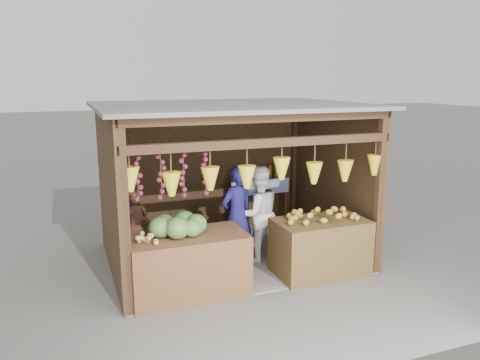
{
  "coord_description": "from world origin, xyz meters",
  "views": [
    {
      "loc": [
        -2.6,
        -7.25,
        3.07
      ],
      "look_at": [
        0.13,
        -0.1,
        1.39
      ],
      "focal_mm": 35.0,
      "sensor_mm": 36.0,
      "label": 1
    }
  ],
  "objects_px": {
    "man_standing": "(237,216)",
    "woman_standing": "(258,214)",
    "counter_left": "(188,265)",
    "vendor_seated": "(134,219)",
    "counter_right": "(320,247)"
  },
  "relations": [
    {
      "from": "counter_left",
      "to": "counter_right",
      "type": "bearing_deg",
      "value": -0.64
    },
    {
      "from": "vendor_seated",
      "to": "man_standing",
      "type": "bearing_deg",
      "value": 171.87
    },
    {
      "from": "woman_standing",
      "to": "man_standing",
      "type": "bearing_deg",
      "value": 10.53
    },
    {
      "from": "counter_left",
      "to": "woman_standing",
      "type": "distance_m",
      "value": 1.72
    },
    {
      "from": "man_standing",
      "to": "woman_standing",
      "type": "bearing_deg",
      "value": 173.99
    },
    {
      "from": "counter_right",
      "to": "vendor_seated",
      "type": "distance_m",
      "value": 3.04
    },
    {
      "from": "counter_right",
      "to": "vendor_seated",
      "type": "bearing_deg",
      "value": 154.02
    },
    {
      "from": "counter_left",
      "to": "man_standing",
      "type": "xyz_separation_m",
      "value": [
        1.03,
        0.76,
        0.4
      ]
    },
    {
      "from": "woman_standing",
      "to": "vendor_seated",
      "type": "relative_size",
      "value": 1.6
    },
    {
      "from": "man_standing",
      "to": "woman_standing",
      "type": "distance_m",
      "value": 0.43
    },
    {
      "from": "man_standing",
      "to": "counter_right",
      "type": "bearing_deg",
      "value": 125.52
    },
    {
      "from": "counter_left",
      "to": "woman_standing",
      "type": "xyz_separation_m",
      "value": [
        1.45,
        0.86,
        0.37
      ]
    },
    {
      "from": "counter_left",
      "to": "woman_standing",
      "type": "height_order",
      "value": "woman_standing"
    },
    {
      "from": "counter_left",
      "to": "counter_right",
      "type": "distance_m",
      "value": 2.15
    },
    {
      "from": "counter_left",
      "to": "man_standing",
      "type": "height_order",
      "value": "man_standing"
    }
  ]
}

